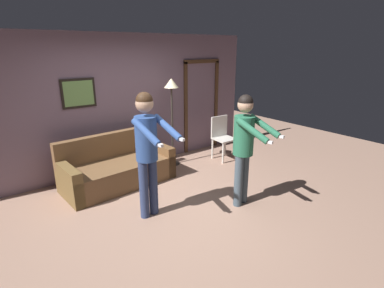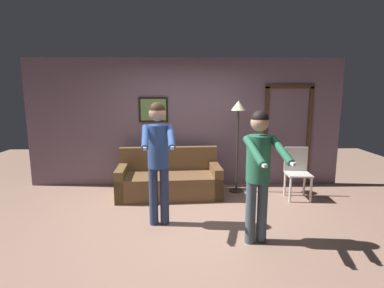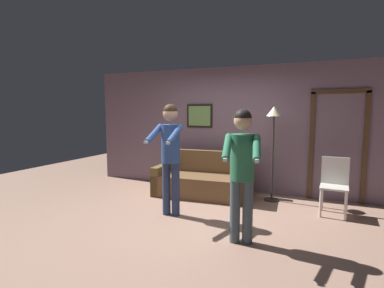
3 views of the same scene
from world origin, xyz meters
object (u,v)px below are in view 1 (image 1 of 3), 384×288
object	(u,v)px
torchiere_lamp	(172,97)
person_standing_right	(245,141)
couch	(118,169)
dining_chair_distant	(222,135)
person_standing_left	(147,143)

from	to	relation	value
torchiere_lamp	person_standing_right	size ratio (longest dim) A/B	1.04
couch	dining_chair_distant	size ratio (longest dim) A/B	2.10
couch	person_standing_right	world-z (taller)	person_standing_right
couch	torchiere_lamp	distance (m)	1.74
person_standing_right	torchiere_lamp	bearing A→B (deg)	87.76
torchiere_lamp	person_standing_right	distance (m)	2.08
torchiere_lamp	person_standing_left	xyz separation A→B (m)	(-1.38, -1.48, -0.31)
torchiere_lamp	dining_chair_distant	distance (m)	1.42
person_standing_left	dining_chair_distant	xyz separation A→B (m)	(2.43, 1.12, -0.57)
dining_chair_distant	couch	bearing A→B (deg)	176.08
torchiere_lamp	dining_chair_distant	world-z (taller)	torchiere_lamp
person_standing_right	dining_chair_distant	world-z (taller)	person_standing_right
person_standing_left	couch	bearing A→B (deg)	86.74
couch	person_standing_left	bearing A→B (deg)	-93.26
couch	torchiere_lamp	world-z (taller)	torchiere_lamp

